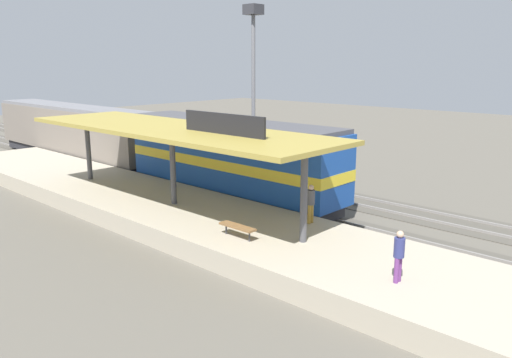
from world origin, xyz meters
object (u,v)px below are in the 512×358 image
Objects in this scene: passenger_carriage_single at (73,132)px; platform_bench at (238,227)px; person_walking at (399,254)px; light_mast at (253,53)px; person_waiting at (311,202)px; locomotive at (231,159)px.

platform_bench is at bearing -103.78° from passenger_carriage_single.
platform_bench is 6.70m from person_walking.
light_mast is 17.86m from person_waiting.
person_waiting is (-2.53, -25.48, -0.46)m from passenger_carriage_single.
locomotive reaches higher than person_waiting.
locomotive is 0.72× the size of passenger_carriage_single.
platform_bench is at bearing -139.01° from light_mast.
locomotive reaches higher than platform_bench.
locomotive is at bearing 47.13° from platform_bench.
passenger_carriage_single is (0.00, 18.00, -0.10)m from locomotive.
platform_bench is 0.08× the size of passenger_carriage_single.
light_mast is at bearing 40.99° from platform_bench.
light_mast is (7.80, 5.53, 5.99)m from locomotive.
passenger_carriage_single reaches higher than person_walking.
platform_bench is 8.88m from locomotive.
person_waiting is (-10.33, -13.01, -6.54)m from light_mast.
person_waiting is at bearing -95.68° from passenger_carriage_single.
light_mast is 6.84× the size of person_waiting.
platform_bench is at bearing 163.66° from person_waiting.
light_mast reaches higher than locomotive.
passenger_carriage_single is (6.00, 24.46, 0.97)m from platform_bench.
light_mast reaches higher than person_walking.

